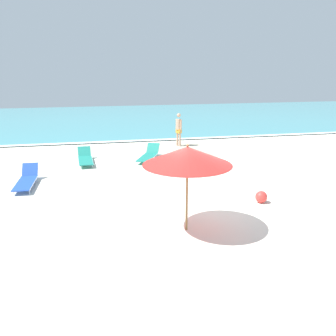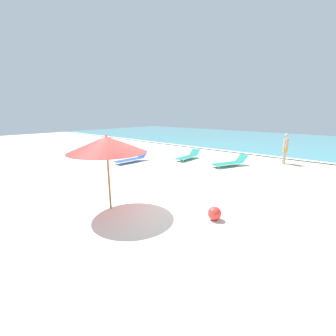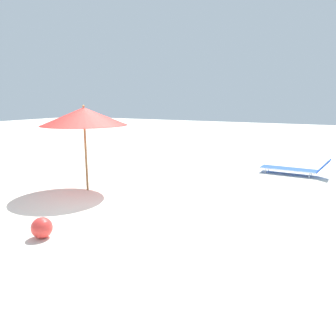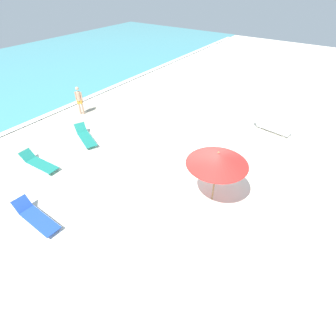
% 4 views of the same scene
% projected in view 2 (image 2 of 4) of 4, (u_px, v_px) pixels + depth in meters
% --- Properties ---
extents(ground_plane, '(60.00, 60.00, 0.16)m').
position_uv_depth(ground_plane, '(152.00, 207.00, 7.35)').
color(ground_plane, silver).
extents(ocean_water, '(60.00, 19.20, 0.07)m').
position_uv_depth(ocean_water, '(298.00, 142.00, 22.26)').
color(ocean_water, teal).
rests_on(ocean_water, ground_plane).
extents(beach_umbrella, '(2.30, 2.30, 2.33)m').
position_uv_depth(beach_umbrella, '(107.00, 145.00, 6.58)').
color(beach_umbrella, olive).
rests_on(beach_umbrella, ground_plane).
extents(sun_lounger_under_umbrella, '(0.70, 2.17, 0.61)m').
position_uv_depth(sun_lounger_under_umbrella, '(132.00, 159.00, 13.55)').
color(sun_lounger_under_umbrella, blue).
rests_on(sun_lounger_under_umbrella, ground_plane).
extents(sun_lounger_near_water_left, '(0.71, 2.11, 0.56)m').
position_uv_depth(sun_lounger_near_water_left, '(188.00, 156.00, 14.33)').
color(sun_lounger_near_water_left, '#1E8475').
rests_on(sun_lounger_near_water_left, ground_plane).
extents(sun_lounger_near_water_right, '(1.42, 2.18, 0.60)m').
position_uv_depth(sun_lounger_near_water_right, '(230.00, 162.00, 12.53)').
color(sun_lounger_near_water_right, '#1E8475').
rests_on(sun_lounger_near_water_right, ground_plane).
extents(beachgoer_wading_adult, '(0.30, 0.40, 1.76)m').
position_uv_depth(beachgoer_wading_adult, '(285.00, 147.00, 12.99)').
color(beachgoer_wading_adult, tan).
rests_on(beachgoer_wading_adult, ground_plane).
extents(beach_ball, '(0.39, 0.39, 0.39)m').
position_uv_depth(beach_ball, '(214.00, 213.00, 6.28)').
color(beach_ball, red).
rests_on(beach_ball, ground_plane).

